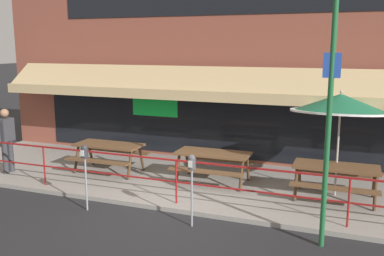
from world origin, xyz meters
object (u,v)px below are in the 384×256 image
at_px(street_sign_pole, 329,120).
at_px(picnic_table_right, 336,173).
at_px(picnic_table_centre, 213,159).
at_px(patio_umbrella_right, 341,104).
at_px(parking_meter_far, 192,169).
at_px(picnic_table_left, 109,150).
at_px(pedestrian_walking, 6,137).
at_px(parking_meter_near, 85,158).

bearing_deg(street_sign_pole, picnic_table_right, 87.27).
xyz_separation_m(picnic_table_centre, patio_umbrella_right, (2.87, 0.11, 1.47)).
bearing_deg(parking_meter_far, picnic_table_left, 144.65).
relative_size(picnic_table_centre, patio_umbrella_right, 0.76).
distance_m(picnic_table_right, street_sign_pole, 2.67).
height_order(picnic_table_centre, street_sign_pole, street_sign_pole).
xyz_separation_m(picnic_table_left, pedestrian_walking, (-2.48, -0.99, 0.35)).
distance_m(patio_umbrella_right, parking_meter_near, 5.59).
xyz_separation_m(picnic_table_left, parking_meter_far, (3.23, -2.29, 0.44)).
xyz_separation_m(patio_umbrella_right, pedestrian_walking, (-8.21, -1.23, -1.12)).
distance_m(pedestrian_walking, parking_meter_near, 3.60).
distance_m(pedestrian_walking, street_sign_pole, 8.29).
relative_size(parking_meter_near, parking_meter_far, 1.00).
relative_size(picnic_table_left, picnic_table_right, 1.00).
height_order(picnic_table_left, pedestrian_walking, pedestrian_walking).
bearing_deg(patio_umbrella_right, pedestrian_walking, -171.51).
bearing_deg(parking_meter_far, patio_umbrella_right, 45.25).
relative_size(picnic_table_left, parking_meter_near, 1.27).
distance_m(pedestrian_walking, parking_meter_far, 5.86).
bearing_deg(parking_meter_far, picnic_table_centre, 98.56).
distance_m(picnic_table_left, picnic_table_right, 5.73).
height_order(picnic_table_left, parking_meter_near, parking_meter_near).
height_order(patio_umbrella_right, pedestrian_walking, patio_umbrella_right).
relative_size(picnic_table_left, street_sign_pole, 0.42).
bearing_deg(parking_meter_near, picnic_table_right, 24.85).
distance_m(picnic_table_centre, pedestrian_walking, 5.47).
xyz_separation_m(picnic_table_centre, parking_meter_far, (0.36, -2.41, 0.44)).
bearing_deg(picnic_table_left, street_sign_pole, -21.87).
relative_size(picnic_table_centre, pedestrian_walking, 1.05).
bearing_deg(picnic_table_centre, picnic_table_right, -3.56).
bearing_deg(picnic_table_centre, patio_umbrella_right, 2.22).
height_order(patio_umbrella_right, parking_meter_far, patio_umbrella_right).
height_order(picnic_table_centre, parking_meter_near, parking_meter_near).
relative_size(picnic_table_right, pedestrian_walking, 1.05).
xyz_separation_m(patio_umbrella_right, street_sign_pole, (-0.11, -2.49, 0.04)).
height_order(picnic_table_right, patio_umbrella_right, patio_umbrella_right).
bearing_deg(picnic_table_right, patio_umbrella_right, 90.00).
bearing_deg(picnic_table_left, patio_umbrella_right, 2.34).
bearing_deg(patio_umbrella_right, parking_meter_far, -134.75).
height_order(picnic_table_left, picnic_table_right, same).
relative_size(patio_umbrella_right, pedestrian_walking, 1.39).
bearing_deg(street_sign_pole, patio_umbrella_right, 87.59).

